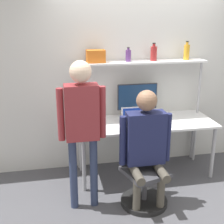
{
  "coord_description": "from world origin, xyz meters",
  "views": [
    {
      "loc": [
        -1.23,
        -3.47,
        2.22
      ],
      "look_at": [
        -0.57,
        -0.15,
        1.13
      ],
      "focal_mm": 50.0,
      "sensor_mm": 36.0,
      "label": 1
    }
  ],
  "objects_px": {
    "cell_phone": "(159,125)",
    "bottle_amber": "(187,52)",
    "office_chair": "(143,182)",
    "bottle_red": "(154,53)",
    "monitor": "(137,99)",
    "storage_box": "(96,56)",
    "bottle_purple": "(128,55)",
    "person_standing": "(82,117)",
    "laptop": "(135,120)",
    "person_seated": "(146,140)"
  },
  "relations": [
    {
      "from": "person_seated",
      "to": "cell_phone",
      "type": "bearing_deg",
      "value": 58.26
    },
    {
      "from": "monitor",
      "to": "bottle_purple",
      "type": "distance_m",
      "value": 0.63
    },
    {
      "from": "bottle_red",
      "to": "bottle_amber",
      "type": "bearing_deg",
      "value": 0.0
    },
    {
      "from": "cell_phone",
      "to": "person_standing",
      "type": "bearing_deg",
      "value": -155.89
    },
    {
      "from": "bottle_red",
      "to": "bottle_amber",
      "type": "height_order",
      "value": "bottle_amber"
    },
    {
      "from": "cell_phone",
      "to": "person_standing",
      "type": "xyz_separation_m",
      "value": [
        -1.07,
        -0.48,
        0.34
      ]
    },
    {
      "from": "person_standing",
      "to": "bottle_red",
      "type": "relative_size",
      "value": 7.2
    },
    {
      "from": "monitor",
      "to": "laptop",
      "type": "distance_m",
      "value": 0.41
    },
    {
      "from": "bottle_purple",
      "to": "storage_box",
      "type": "relative_size",
      "value": 0.78
    },
    {
      "from": "person_seated",
      "to": "bottle_purple",
      "type": "relative_size",
      "value": 7.41
    },
    {
      "from": "person_standing",
      "to": "bottle_red",
      "type": "height_order",
      "value": "bottle_red"
    },
    {
      "from": "laptop",
      "to": "bottle_red",
      "type": "distance_m",
      "value": 0.96
    },
    {
      "from": "bottle_red",
      "to": "bottle_purple",
      "type": "bearing_deg",
      "value": 180.0
    },
    {
      "from": "cell_phone",
      "to": "person_standing",
      "type": "distance_m",
      "value": 1.22
    },
    {
      "from": "monitor",
      "to": "office_chair",
      "type": "distance_m",
      "value": 1.23
    },
    {
      "from": "person_seated",
      "to": "storage_box",
      "type": "distance_m",
      "value": 1.35
    },
    {
      "from": "laptop",
      "to": "storage_box",
      "type": "xyz_separation_m",
      "value": [
        -0.47,
        0.33,
        0.82
      ]
    },
    {
      "from": "monitor",
      "to": "cell_phone",
      "type": "distance_m",
      "value": 0.52
    },
    {
      "from": "person_standing",
      "to": "bottle_red",
      "type": "bearing_deg",
      "value": 38.81
    },
    {
      "from": "cell_phone",
      "to": "bottle_red",
      "type": "bearing_deg",
      "value": 87.13
    },
    {
      "from": "person_seated",
      "to": "bottle_amber",
      "type": "height_order",
      "value": "bottle_amber"
    },
    {
      "from": "cell_phone",
      "to": "storage_box",
      "type": "relative_size",
      "value": 0.62
    },
    {
      "from": "person_seated",
      "to": "bottle_amber",
      "type": "xyz_separation_m",
      "value": [
        0.86,
        0.98,
        0.85
      ]
    },
    {
      "from": "person_standing",
      "to": "storage_box",
      "type": "xyz_separation_m",
      "value": [
        0.29,
        0.88,
        0.54
      ]
    },
    {
      "from": "person_standing",
      "to": "storage_box",
      "type": "relative_size",
      "value": 7.15
    },
    {
      "from": "laptop",
      "to": "bottle_purple",
      "type": "xyz_separation_m",
      "value": [
        -0.03,
        0.33,
        0.81
      ]
    },
    {
      "from": "bottle_purple",
      "to": "person_standing",
      "type": "bearing_deg",
      "value": -129.88
    },
    {
      "from": "bottle_amber",
      "to": "laptop",
      "type": "bearing_deg",
      "value": -157.93
    },
    {
      "from": "person_seated",
      "to": "person_standing",
      "type": "height_order",
      "value": "person_standing"
    },
    {
      "from": "laptop",
      "to": "office_chair",
      "type": "xyz_separation_m",
      "value": [
        -0.06,
        -0.61,
        -0.57
      ]
    },
    {
      "from": "monitor",
      "to": "bottle_red",
      "type": "relative_size",
      "value": 2.37
    },
    {
      "from": "cell_phone",
      "to": "bottle_amber",
      "type": "relative_size",
      "value": 0.58
    },
    {
      "from": "laptop",
      "to": "person_standing",
      "type": "distance_m",
      "value": 0.97
    },
    {
      "from": "person_seated",
      "to": "bottle_amber",
      "type": "distance_m",
      "value": 1.55
    },
    {
      "from": "bottle_purple",
      "to": "monitor",
      "type": "bearing_deg",
      "value": 4.38
    },
    {
      "from": "person_seated",
      "to": "monitor",
      "type": "bearing_deg",
      "value": 80.44
    },
    {
      "from": "monitor",
      "to": "office_chair",
      "type": "relative_size",
      "value": 0.64
    },
    {
      "from": "monitor",
      "to": "laptop",
      "type": "bearing_deg",
      "value": -109.39
    },
    {
      "from": "cell_phone",
      "to": "office_chair",
      "type": "height_order",
      "value": "office_chair"
    },
    {
      "from": "office_chair",
      "to": "bottle_amber",
      "type": "xyz_separation_m",
      "value": [
        0.87,
        0.93,
        1.41
      ]
    },
    {
      "from": "office_chair",
      "to": "storage_box",
      "type": "xyz_separation_m",
      "value": [
        -0.41,
        0.93,
        1.38
      ]
    },
    {
      "from": "bottle_amber",
      "to": "bottle_purple",
      "type": "bearing_deg",
      "value": 180.0
    },
    {
      "from": "person_standing",
      "to": "bottle_red",
      "type": "distance_m",
      "value": 1.5
    },
    {
      "from": "monitor",
      "to": "storage_box",
      "type": "bearing_deg",
      "value": -178.91
    },
    {
      "from": "person_standing",
      "to": "bottle_purple",
      "type": "distance_m",
      "value": 1.26
    },
    {
      "from": "cell_phone",
      "to": "person_standing",
      "type": "height_order",
      "value": "person_standing"
    },
    {
      "from": "laptop",
      "to": "bottle_red",
      "type": "bearing_deg",
      "value": 44.77
    },
    {
      "from": "bottle_purple",
      "to": "person_seated",
      "type": "bearing_deg",
      "value": -91.21
    },
    {
      "from": "monitor",
      "to": "person_standing",
      "type": "distance_m",
      "value": 1.25
    },
    {
      "from": "office_chair",
      "to": "bottle_red",
      "type": "relative_size",
      "value": 3.73
    }
  ]
}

